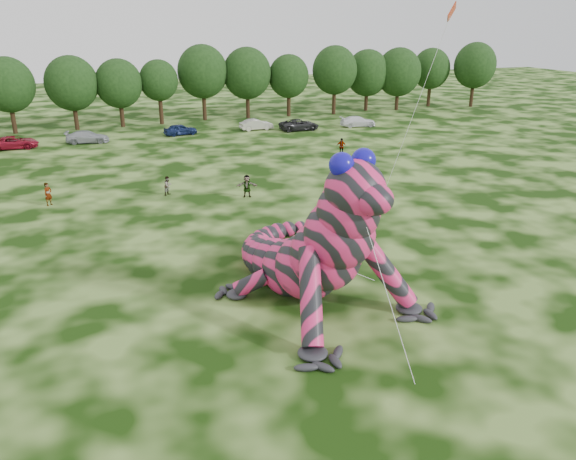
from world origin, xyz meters
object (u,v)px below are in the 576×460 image
(tree_11, at_px, (247,83))
(tree_17, at_px, (474,75))
(inflatable_gecko, at_px, (293,218))
(car_7, at_px, (358,121))
(flying_kite, at_px, (445,29))
(tree_14, at_px, (367,80))
(tree_12, at_px, (289,86))
(tree_10, at_px, (203,83))
(tree_7, at_px, (73,93))
(spectator_3, at_px, (341,147))
(tree_13, at_px, (334,80))
(tree_9, at_px, (160,92))
(tree_8, at_px, (120,93))
(spectator_1, at_px, (168,186))
(car_4, at_px, (180,130))
(spectator_5, at_px, (247,186))
(car_3, at_px, (87,137))
(spectator_0, at_px, (48,194))
(tree_16, at_px, (430,77))
(tree_15, at_px, (398,79))
(car_5, at_px, (256,125))
(tree_6, at_px, (9,96))

(tree_11, relative_size, tree_17, 0.98)
(inflatable_gecko, bearing_deg, car_7, 40.50)
(flying_kite, xyz_separation_m, tree_14, (21.40, 50.76, -8.48))
(tree_12, bearing_deg, tree_10, 176.20)
(tree_7, relative_size, spectator_3, 5.18)
(car_7, bearing_deg, tree_13, -0.02)
(flying_kite, bearing_deg, tree_9, 102.56)
(tree_8, distance_m, spectator_1, 34.14)
(car_7, distance_m, spectator_1, 37.12)
(car_4, bearing_deg, spectator_5, 172.40)
(tree_10, height_order, car_3, tree_10)
(tree_11, height_order, spectator_0, tree_11)
(tree_13, distance_m, tree_16, 18.46)
(tree_15, distance_m, car_7, 17.57)
(tree_16, relative_size, spectator_0, 5.10)
(spectator_0, bearing_deg, car_5, 3.38)
(car_7, height_order, spectator_0, spectator_0)
(tree_11, height_order, car_7, tree_11)
(spectator_0, bearing_deg, tree_17, -14.98)
(spectator_5, bearing_deg, tree_17, 53.17)
(tree_10, height_order, tree_13, tree_10)
(tree_15, bearing_deg, tree_14, 169.26)
(tree_9, bearing_deg, spectator_3, -59.02)
(tree_6, height_order, spectator_3, tree_6)
(flying_kite, xyz_separation_m, car_4, (-9.90, 40.44, -12.48))
(flying_kite, bearing_deg, car_4, 103.76)
(flying_kite, relative_size, car_5, 3.47)
(flying_kite, bearing_deg, tree_7, 114.39)
(tree_17, xyz_separation_m, spectator_1, (-55.07, -33.60, -4.35))
(inflatable_gecko, xyz_separation_m, tree_13, (26.62, 54.23, 0.83))
(flying_kite, height_order, car_3, flying_kite)
(flying_kite, distance_m, spectator_3, 26.94)
(tree_6, bearing_deg, tree_7, 0.92)
(tree_16, xyz_separation_m, spectator_5, (-42.55, -39.06, -3.76))
(tree_9, xyz_separation_m, car_5, (11.07, -8.84, -3.63))
(tree_11, height_order, spectator_1, tree_11)
(tree_10, xyz_separation_m, spectator_5, (-4.50, -38.26, -4.33))
(tree_12, bearing_deg, tree_8, -178.22)
(tree_6, height_order, car_5, tree_6)
(tree_14, relative_size, tree_17, 0.91)
(flying_kite, xyz_separation_m, tree_6, (-29.62, 48.72, -8.43))
(tree_9, height_order, tree_11, tree_11)
(car_5, bearing_deg, flying_kite, 176.43)
(inflatable_gecko, bearing_deg, tree_9, 70.25)
(tree_16, height_order, spectator_5, tree_16)
(car_3, xyz_separation_m, spectator_5, (11.85, -27.05, 0.21))
(spectator_3, bearing_deg, tree_13, 97.01)
(spectator_3, bearing_deg, car_5, 134.07)
(tree_17, bearing_deg, tree_6, 179.98)
(tree_6, bearing_deg, flying_kite, -58.70)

